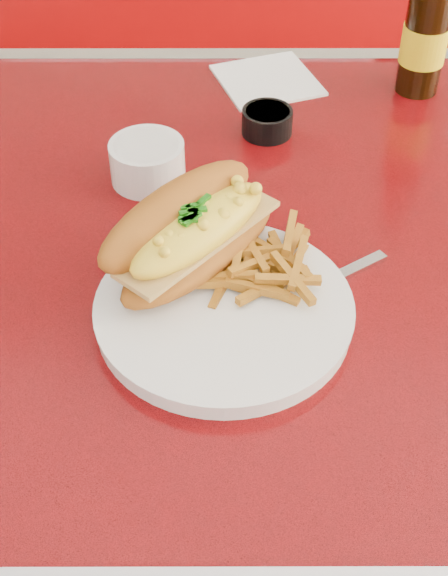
{
  "coord_description": "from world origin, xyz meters",
  "views": [
    {
      "loc": [
        0.01,
        -0.67,
        1.32
      ],
      "look_at": [
        0.01,
        -0.13,
        0.81
      ],
      "focal_mm": 50.0,
      "sensor_mm": 36.0,
      "label": 1
    }
  ],
  "objects_px": {
    "dinner_plate": "(224,311)",
    "diner_table": "(212,334)",
    "booth_bench_far": "(217,167)",
    "knife": "(328,282)",
    "gravy_ramekin": "(147,161)",
    "fork": "(194,255)",
    "beer_bottle": "(427,28)",
    "mac_hoagie": "(191,231)",
    "sauce_cup_right": "(267,121)"
  },
  "relations": [
    {
      "from": "mac_hoagie",
      "to": "gravy_ramekin",
      "type": "relative_size",
      "value": 1.99
    },
    {
      "from": "dinner_plate",
      "to": "sauce_cup_right",
      "type": "relative_size",
      "value": 4.23
    },
    {
      "from": "knife",
      "to": "gravy_ramekin",
      "type": "bearing_deg",
      "value": 103.66
    },
    {
      "from": "dinner_plate",
      "to": "sauce_cup_right",
      "type": "bearing_deg",
      "value": 80.52
    },
    {
      "from": "booth_bench_far",
      "to": "dinner_plate",
      "type": "bearing_deg",
      "value": -89.14
    },
    {
      "from": "mac_hoagie",
      "to": "fork",
      "type": "distance_m",
      "value": 0.04
    },
    {
      "from": "mac_hoagie",
      "to": "fork",
      "type": "height_order",
      "value": "mac_hoagie"
    },
    {
      "from": "booth_bench_far",
      "to": "sauce_cup_right",
      "type": "bearing_deg",
      "value": -83.65
    },
    {
      "from": "dinner_plate",
      "to": "fork",
      "type": "xyz_separation_m",
      "value": [
        -0.03,
        0.07,
        0.01
      ]
    },
    {
      "from": "beer_bottle",
      "to": "diner_table",
      "type": "bearing_deg",
      "value": -132.23
    },
    {
      "from": "booth_bench_far",
      "to": "knife",
      "type": "bearing_deg",
      "value": -82.43
    },
    {
      "from": "diner_table",
      "to": "booth_bench_far",
      "type": "height_order",
      "value": "booth_bench_far"
    },
    {
      "from": "knife",
      "to": "beer_bottle",
      "type": "bearing_deg",
      "value": 34.52
    },
    {
      "from": "booth_bench_far",
      "to": "mac_hoagie",
      "type": "height_order",
      "value": "booth_bench_far"
    },
    {
      "from": "booth_bench_far",
      "to": "sauce_cup_right",
      "type": "relative_size",
      "value": 18.23
    },
    {
      "from": "gravy_ramekin",
      "to": "diner_table",
      "type": "bearing_deg",
      "value": -52.95
    },
    {
      "from": "fork",
      "to": "knife",
      "type": "bearing_deg",
      "value": -108.73
    },
    {
      "from": "dinner_plate",
      "to": "fork",
      "type": "bearing_deg",
      "value": 112.63
    },
    {
      "from": "diner_table",
      "to": "gravy_ramekin",
      "type": "bearing_deg",
      "value": 127.05
    },
    {
      "from": "booth_bench_far",
      "to": "sauce_cup_right",
      "type": "xyz_separation_m",
      "value": [
        0.07,
        -0.61,
        0.5
      ]
    },
    {
      "from": "sauce_cup_right",
      "to": "mac_hoagie",
      "type": "bearing_deg",
      "value": -108.22
    },
    {
      "from": "fork",
      "to": "gravy_ramekin",
      "type": "xyz_separation_m",
      "value": [
        -0.06,
        0.15,
        0.01
      ]
    },
    {
      "from": "booth_bench_far",
      "to": "gravy_ramekin",
      "type": "xyz_separation_m",
      "value": [
        -0.07,
        -0.71,
        0.51
      ]
    },
    {
      "from": "fork",
      "to": "sauce_cup_right",
      "type": "xyz_separation_m",
      "value": [
        0.08,
        0.25,
        -0.0
      ]
    },
    {
      "from": "mac_hoagie",
      "to": "knife",
      "type": "bearing_deg",
      "value": -55.34
    },
    {
      "from": "mac_hoagie",
      "to": "beer_bottle",
      "type": "bearing_deg",
      "value": 2.86
    },
    {
      "from": "fork",
      "to": "knife",
      "type": "distance_m",
      "value": 0.14
    },
    {
      "from": "fork",
      "to": "gravy_ramekin",
      "type": "bearing_deg",
      "value": 11.91
    },
    {
      "from": "booth_bench_far",
      "to": "beer_bottle",
      "type": "bearing_deg",
      "value": -61.63
    },
    {
      "from": "sauce_cup_right",
      "to": "gravy_ramekin",
      "type": "bearing_deg",
      "value": -145.18
    },
    {
      "from": "gravy_ramekin",
      "to": "sauce_cup_right",
      "type": "bearing_deg",
      "value": 34.82
    },
    {
      "from": "booth_bench_far",
      "to": "dinner_plate",
      "type": "xyz_separation_m",
      "value": [
        0.01,
        -0.94,
        0.49
      ]
    },
    {
      "from": "mac_hoagie",
      "to": "sauce_cup_right",
      "type": "bearing_deg",
      "value": 23.1
    },
    {
      "from": "sauce_cup_right",
      "to": "diner_table",
      "type": "bearing_deg",
      "value": -109.22
    },
    {
      "from": "dinner_plate",
      "to": "knife",
      "type": "distance_m",
      "value": 0.11
    },
    {
      "from": "booth_bench_far",
      "to": "sauce_cup_right",
      "type": "height_order",
      "value": "booth_bench_far"
    },
    {
      "from": "dinner_plate",
      "to": "diner_table",
      "type": "bearing_deg",
      "value": 96.24
    },
    {
      "from": "mac_hoagie",
      "to": "sauce_cup_right",
      "type": "relative_size",
      "value": 3.35
    },
    {
      "from": "dinner_plate",
      "to": "beer_bottle",
      "type": "height_order",
      "value": "beer_bottle"
    },
    {
      "from": "fork",
      "to": "gravy_ramekin",
      "type": "distance_m",
      "value": 0.17
    },
    {
      "from": "dinner_plate",
      "to": "gravy_ramekin",
      "type": "height_order",
      "value": "gravy_ramekin"
    },
    {
      "from": "fork",
      "to": "beer_bottle",
      "type": "bearing_deg",
      "value": -47.45
    },
    {
      "from": "fork",
      "to": "beer_bottle",
      "type": "relative_size",
      "value": 0.65
    },
    {
      "from": "dinner_plate",
      "to": "fork",
      "type": "height_order",
      "value": "same"
    },
    {
      "from": "fork",
      "to": "diner_table",
      "type": "bearing_deg",
      "value": -23.93
    },
    {
      "from": "gravy_ramekin",
      "to": "booth_bench_far",
      "type": "bearing_deg",
      "value": 84.11
    },
    {
      "from": "fork",
      "to": "sauce_cup_right",
      "type": "height_order",
      "value": "sauce_cup_right"
    },
    {
      "from": "booth_bench_far",
      "to": "knife",
      "type": "xyz_separation_m",
      "value": [
        0.12,
        -0.89,
        0.49
      ]
    },
    {
      "from": "dinner_plate",
      "to": "beer_bottle",
      "type": "distance_m",
      "value": 0.51
    },
    {
      "from": "mac_hoagie",
      "to": "sauce_cup_right",
      "type": "height_order",
      "value": "mac_hoagie"
    }
  ]
}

